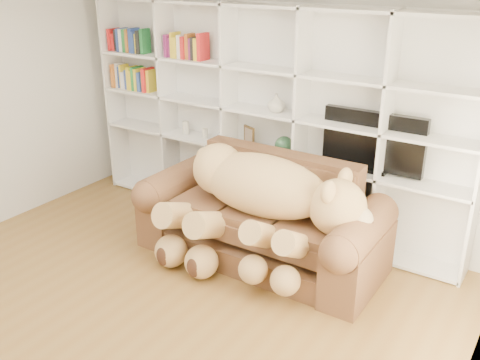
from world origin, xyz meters
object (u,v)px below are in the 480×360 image
Objects in this scene: teddy_bear at (258,199)px; gift_box at (333,271)px; sofa at (262,222)px; tv at (373,142)px.

teddy_bear is 5.72× the size of gift_box.
gift_box is at bearing -5.44° from sofa.
sofa is 1.23× the size of teddy_bear.
gift_box is at bearing -89.04° from tv.
tv reaches higher than teddy_bear.
gift_box is (0.81, -0.08, -0.25)m from sofa.
sofa is at bearing -138.04° from tv.
tv reaches higher than sofa.
tv reaches higher than gift_box.
tv is (-0.01, 0.80, 1.02)m from gift_box.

